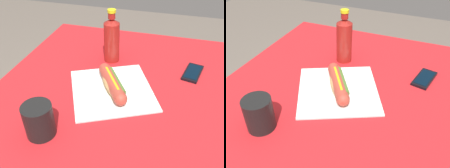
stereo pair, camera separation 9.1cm
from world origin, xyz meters
The scene contains 6 objects.
dining_table centered at (0.00, 0.00, 0.61)m, with size 1.23×0.89×0.74m.
paper_wrapper centered at (-0.08, 0.01, 0.74)m, with size 0.30×0.29×0.01m, color white.
hot_dog centered at (-0.08, 0.01, 0.77)m, with size 0.21×0.15×0.05m.
cell_phone centered at (-0.28, 0.30, 0.74)m, with size 0.14×0.09×0.01m.
soda_bottle centered at (-0.29, -0.06, 0.84)m, with size 0.07×0.07×0.23m.
drinking_cup centered at (0.19, -0.14, 0.79)m, with size 0.09×0.09×0.11m, color black.
Camera 2 is at (0.60, 0.29, 1.31)m, focal length 39.32 mm.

